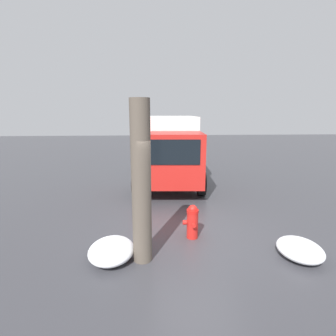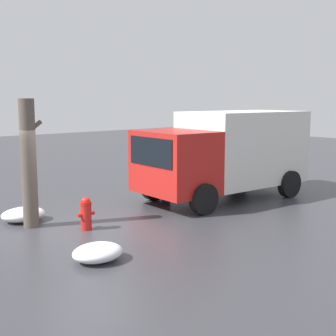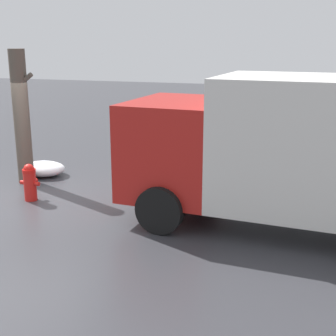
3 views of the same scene
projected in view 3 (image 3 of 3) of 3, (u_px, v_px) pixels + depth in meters
The scene contains 6 objects.
ground_plane at pixel (31, 200), 10.52m from camera, with size 60.00×60.00×0.00m, color #38383D.
fire_hydrant at pixel (30, 182), 10.41m from camera, with size 0.48×0.38×0.84m.
tree_trunk at pixel (22, 117), 11.44m from camera, with size 0.60×0.39×3.29m.
delivery_truck at pixel (288, 147), 8.68m from camera, with size 6.01×2.98×2.86m.
pedestrian at pixel (200, 158), 10.18m from camera, with size 0.40×0.40×1.83m.
snow_pile_by_hydrant at pixel (43, 169), 12.41m from camera, with size 1.18×0.95×0.37m.
Camera 3 is at (5.97, -8.55, 3.46)m, focal length 50.00 mm.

